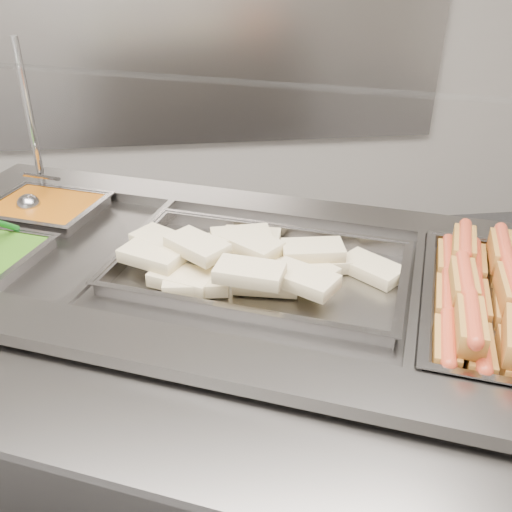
{
  "coord_description": "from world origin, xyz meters",
  "views": [
    {
      "loc": [
        0.02,
        -0.84,
        1.7
      ],
      "look_at": [
        0.18,
        0.41,
        0.97
      ],
      "focal_mm": 40.0,
      "sensor_mm": 36.0,
      "label": 1
    }
  ],
  "objects": [
    {
      "name": "back_panel",
      "position": [
        0.0,
        2.45,
        1.2
      ],
      "size": [
        3.0,
        0.04,
        1.2
      ],
      "primitive_type": "cube",
      "color": "gray",
      "rests_on": "ground"
    },
    {
      "name": "steam_counter",
      "position": [
        0.13,
        0.44,
        0.47
      ],
      "size": [
        2.17,
        1.6,
        0.95
      ],
      "color": "slate",
      "rests_on": "ground"
    },
    {
      "name": "tray_rail",
      "position": [
        -0.09,
        -0.06,
        0.9
      ],
      "size": [
        1.85,
        1.09,
        0.06
      ],
      "color": "gray",
      "rests_on": "steam_counter"
    },
    {
      "name": "sneeze_guard",
      "position": [
        0.22,
        0.65,
        1.33
      ],
      "size": [
        1.72,
        0.98,
        0.47
      ],
      "color": "silver",
      "rests_on": "steam_counter"
    },
    {
      "name": "pan_hotdogs",
      "position": [
        0.73,
        0.17,
        0.91
      ],
      "size": [
        0.56,
        0.68,
        0.11
      ],
      "color": "gray",
      "rests_on": "steam_counter"
    },
    {
      "name": "pan_wraps",
      "position": [
        0.19,
        0.41,
        0.92
      ],
      "size": [
        0.83,
        0.68,
        0.07
      ],
      "color": "gray",
      "rests_on": "steam_counter"
    },
    {
      "name": "pan_beans",
      "position": [
        -0.44,
        0.85,
        0.91
      ],
      "size": [
        0.39,
        0.36,
        0.11
      ],
      "color": "gray",
      "rests_on": "steam_counter"
    },
    {
      "name": "hotdogs_in_buns",
      "position": [
        0.71,
        0.17,
        0.96
      ],
      "size": [
        0.44,
        0.6,
        0.12
      ],
      "color": "#9B6620",
      "rests_on": "pan_hotdogs"
    },
    {
      "name": "tortilla_wraps",
      "position": [
        0.16,
        0.42,
        0.96
      ],
      "size": [
        0.73,
        0.43,
        0.1
      ],
      "color": "beige",
      "rests_on": "pan_wraps"
    },
    {
      "name": "ladle",
      "position": [
        -0.48,
        0.85,
        0.96
      ],
      "size": [
        0.11,
        0.2,
        0.15
      ],
      "color": "#A6A6AB",
      "rests_on": "pan_beans"
    }
  ]
}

